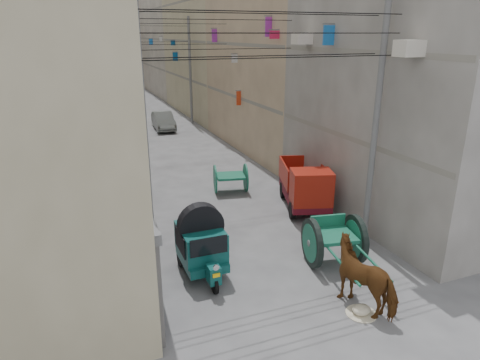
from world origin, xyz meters
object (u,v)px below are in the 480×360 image
auto_rickshaw (201,242)px  distant_car_grey (163,121)px  second_cart (230,178)px  distant_car_white (129,130)px  horse (367,276)px  distant_car_green (118,108)px  tonga_cart (334,240)px  mini_truck (306,189)px  feed_sack (362,310)px

auto_rickshaw → distant_car_grey: 20.68m
auto_rickshaw → second_cart: 6.88m
distant_car_white → horse: bearing=99.4°
auto_rickshaw → distant_car_green: auto_rickshaw is taller
tonga_cart → horse: horse is taller
second_cart → distant_car_grey: 14.34m
tonga_cart → mini_truck: size_ratio=0.94×
mini_truck → feed_sack: size_ratio=7.61×
feed_sack → tonga_cart: bearing=73.4°
auto_rickshaw → tonga_cart: size_ratio=0.67×
tonga_cart → second_cart: (-0.75, 7.11, -0.11)m
horse → feed_sack: bearing=24.8°
auto_rickshaw → feed_sack: bearing=-47.3°
second_cart → distant_car_grey: bearing=102.8°
feed_sack → horse: horse is taller
second_cart → feed_sack: size_ratio=3.42×
feed_sack → distant_car_grey: distant_car_grey is taller
auto_rickshaw → distant_car_white: size_ratio=0.62×
mini_truck → distant_car_grey: bearing=114.5°
second_cart → distant_car_green: size_ratio=0.38×
feed_sack → horse: size_ratio=0.24×
mini_truck → distant_car_grey: size_ratio=0.97×
mini_truck → second_cart: (-2.05, 3.16, -0.25)m
auto_rickshaw → tonga_cart: auto_rickshaw is taller
second_cart → horse: size_ratio=0.83×
tonga_cart → horse: (-0.41, -2.15, 0.07)m
auto_rickshaw → distant_car_white: (0.36, 18.11, -0.33)m
distant_car_grey → distant_car_green: 7.37m
second_cart → feed_sack: second_cart is taller
feed_sack → mini_truck: bearing=72.4°
second_cart → feed_sack: (0.02, -9.57, -0.56)m
auto_rickshaw → second_cart: size_ratio=1.40×
mini_truck → distant_car_grey: (-2.07, 17.49, -0.29)m
auto_rickshaw → mini_truck: 5.99m
horse → auto_rickshaw: bearing=-61.7°
mini_truck → second_cart: 3.77m
tonga_cart → mini_truck: bearing=81.8°
distant_car_grey → distant_car_green: (-2.52, 6.92, 0.00)m
mini_truck → distant_car_green: bearing=118.4°
horse → distant_car_white: horse is taller
tonga_cart → distant_car_green: size_ratio=0.80×
distant_car_grey → distant_car_green: size_ratio=0.88×
auto_rickshaw → distant_car_green: (0.64, 27.36, -0.34)m
distant_car_grey → auto_rickshaw: bearing=-95.8°
second_cart → tonga_cart: bearing=-71.2°
mini_truck → horse: mini_truck is taller
second_cart → distant_car_green: (-2.53, 21.26, -0.04)m
tonga_cart → second_cart: 7.15m
second_cart → horse: bearing=-75.2°
tonga_cart → feed_sack: (-0.74, -2.46, -0.67)m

